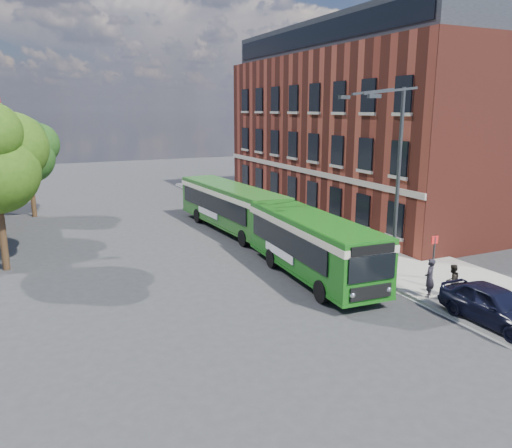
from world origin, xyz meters
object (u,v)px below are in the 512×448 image
bus_rear (231,203)px  parked_car (494,305)px  bus_front (312,241)px  street_lamp (392,180)px

bus_rear → parked_car: (3.10, -18.53, -0.95)m
bus_front → parked_car: (3.24, -7.81, -0.94)m
street_lamp → bus_rear: 13.06m
bus_front → bus_rear: same height
street_lamp → parked_car: (-0.04, -6.20, -3.90)m
street_lamp → bus_rear: (-3.14, 12.32, -2.96)m
bus_front → bus_rear: bearing=89.3°
bus_front → parked_car: 8.51m
bus_front → parked_car: bus_front is taller
bus_front → street_lamp: bearing=-26.2°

